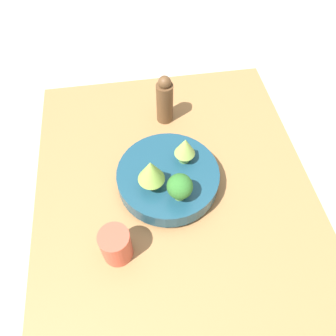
# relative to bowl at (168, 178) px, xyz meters

# --- Properties ---
(ground_plane) EXTENTS (6.00, 6.00, 0.00)m
(ground_plane) POSITION_rel_bowl_xyz_m (-0.01, -0.02, -0.08)
(ground_plane) COLOR #ADA89E
(table) EXTENTS (0.91, 0.75, 0.05)m
(table) POSITION_rel_bowl_xyz_m (-0.01, -0.02, -0.06)
(table) COLOR #9E7042
(table) RESTS_ON ground_plane
(bowl) EXTENTS (0.27, 0.27, 0.06)m
(bowl) POSITION_rel_bowl_xyz_m (0.00, 0.00, 0.00)
(bowl) COLOR navy
(bowl) RESTS_ON table
(broccoli_floret_left) EXTENTS (0.06, 0.06, 0.08)m
(broccoli_floret_left) POSITION_rel_bowl_xyz_m (-0.07, -0.02, 0.07)
(broccoli_floret_left) COLOR #6BA34C
(broccoli_floret_left) RESTS_ON bowl
(romanesco_piece_far) EXTENTS (0.07, 0.07, 0.10)m
(romanesco_piece_far) POSITION_rel_bowl_xyz_m (-0.03, 0.05, 0.09)
(romanesco_piece_far) COLOR #7AB256
(romanesco_piece_far) RESTS_ON bowl
(romanesco_piece_near) EXTENTS (0.05, 0.05, 0.08)m
(romanesco_piece_near) POSITION_rel_bowl_xyz_m (0.03, -0.05, 0.07)
(romanesco_piece_near) COLOR #609347
(romanesco_piece_near) RESTS_ON bowl
(cup) EXTENTS (0.07, 0.07, 0.10)m
(cup) POSITION_rel_bowl_xyz_m (-0.17, 0.15, 0.01)
(cup) COLOR #C64C38
(cup) RESTS_ON table
(pepper_mill) EXTENTS (0.05, 0.05, 0.16)m
(pepper_mill) POSITION_rel_bowl_xyz_m (0.25, -0.03, 0.04)
(pepper_mill) COLOR brown
(pepper_mill) RESTS_ON table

